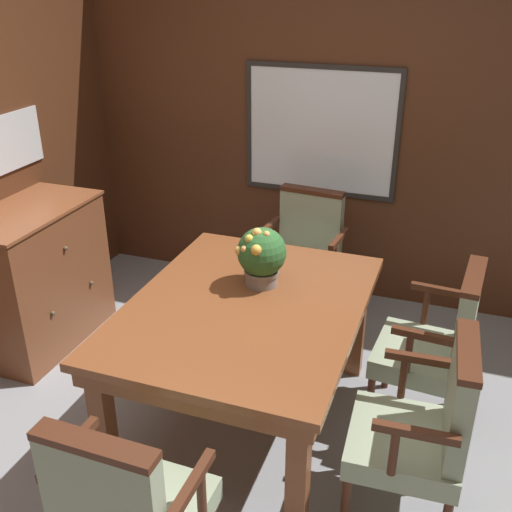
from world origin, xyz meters
The scene contains 9 objects.
ground_plane centered at (0.00, 0.00, 0.00)m, with size 14.00×14.00×0.00m, color gray.
wall_back centered at (0.00, 1.88, 1.23)m, with size 7.20×0.08×2.45m.
dining_table centered at (-0.01, 0.17, 0.67)m, with size 1.16×1.52×0.76m.
chair_right_far centered at (0.95, 0.50, 0.53)m, with size 0.51×0.56×0.96m.
chair_right_near centered at (0.94, -0.19, 0.53)m, with size 0.50×0.55×0.96m.
chair_head_near centered at (-0.03, -1.00, 0.53)m, with size 0.54×0.49×0.96m.
chair_head_far centered at (-0.01, 1.32, 0.53)m, with size 0.57×0.52×0.96m.
potted_plant centered at (0.00, 0.39, 0.94)m, with size 0.26×0.27×0.34m.
sideboard_cabinet centered at (-1.60, 0.49, 0.48)m, with size 0.54×0.96×0.95m.
Camera 1 is at (0.93, -2.32, 2.30)m, focal length 42.00 mm.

